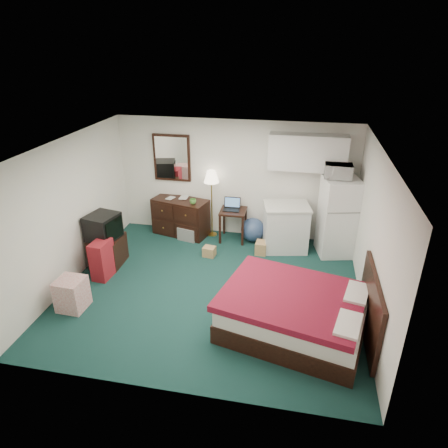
% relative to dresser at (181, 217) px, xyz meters
% --- Properties ---
extents(floor, '(5.00, 4.50, 0.01)m').
position_rel_dresser_xyz_m(floor, '(1.14, -1.98, -0.40)').
color(floor, black).
rests_on(floor, ground).
extents(ceiling, '(5.00, 4.50, 0.01)m').
position_rel_dresser_xyz_m(ceiling, '(1.14, -1.98, 2.10)').
color(ceiling, white).
rests_on(ceiling, walls).
extents(walls, '(5.01, 4.51, 2.50)m').
position_rel_dresser_xyz_m(walls, '(1.14, -1.98, 0.85)').
color(walls, white).
rests_on(walls, floor).
extents(mirror, '(0.80, 0.06, 1.00)m').
position_rel_dresser_xyz_m(mirror, '(-0.21, 0.24, 1.25)').
color(mirror, white).
rests_on(mirror, walls).
extents(upper_cabinets, '(1.50, 0.35, 0.70)m').
position_rel_dresser_xyz_m(upper_cabinets, '(2.59, 0.10, 1.55)').
color(upper_cabinets, white).
rests_on(upper_cabinets, walls).
extents(headboard, '(0.06, 1.56, 1.00)m').
position_rel_dresser_xyz_m(headboard, '(3.60, -2.79, 0.15)').
color(headboard, black).
rests_on(headboard, walls).
extents(dresser, '(1.28, 0.81, 0.81)m').
position_rel_dresser_xyz_m(dresser, '(0.00, 0.00, 0.00)').
color(dresser, black).
rests_on(dresser, floor).
extents(floor_lamp, '(0.34, 0.34, 1.47)m').
position_rel_dresser_xyz_m(floor_lamp, '(0.68, 0.07, 0.33)').
color(floor_lamp, gold).
rests_on(floor_lamp, floor).
extents(desk, '(0.55, 0.55, 0.68)m').
position_rel_dresser_xyz_m(desk, '(1.17, -0.05, -0.06)').
color(desk, black).
rests_on(desk, floor).
extents(exercise_ball, '(0.56, 0.56, 0.51)m').
position_rel_dresser_xyz_m(exercise_ball, '(1.59, -0.02, -0.15)').
color(exercise_ball, navy).
rests_on(exercise_ball, floor).
extents(kitchen_counter, '(0.96, 0.81, 0.93)m').
position_rel_dresser_xyz_m(kitchen_counter, '(2.28, -0.25, 0.06)').
color(kitchen_counter, white).
rests_on(kitchen_counter, floor).
extents(fridge, '(0.78, 0.78, 1.57)m').
position_rel_dresser_xyz_m(fridge, '(3.27, -0.23, 0.38)').
color(fridge, white).
rests_on(fridge, floor).
extents(bed, '(2.29, 1.97, 0.63)m').
position_rel_dresser_xyz_m(bed, '(2.56, -2.79, -0.09)').
color(bed, maroon).
rests_on(bed, floor).
extents(tv_stand, '(0.57, 0.62, 0.56)m').
position_rel_dresser_xyz_m(tv_stand, '(-1.00, -1.51, -0.12)').
color(tv_stand, black).
rests_on(tv_stand, floor).
extents(suitcase, '(0.30, 0.46, 0.71)m').
position_rel_dresser_xyz_m(suitcase, '(-0.88, -1.97, -0.05)').
color(suitcase, maroon).
rests_on(suitcase, floor).
extents(retail_box, '(0.44, 0.44, 0.53)m').
position_rel_dresser_xyz_m(retail_box, '(-0.94, -2.92, -0.14)').
color(retail_box, white).
rests_on(retail_box, floor).
extents(file_bin, '(0.46, 0.39, 0.28)m').
position_rel_dresser_xyz_m(file_bin, '(0.23, -0.22, -0.26)').
color(file_bin, gray).
rests_on(file_bin, floor).
extents(cardboard_box_a, '(0.26, 0.23, 0.20)m').
position_rel_dresser_xyz_m(cardboard_box_a, '(0.83, -0.86, -0.30)').
color(cardboard_box_a, '#9B7950').
rests_on(cardboard_box_a, floor).
extents(cardboard_box_b, '(0.23, 0.27, 0.26)m').
position_rel_dresser_xyz_m(cardboard_box_b, '(1.84, -0.56, -0.27)').
color(cardboard_box_b, '#9B7950').
rests_on(cardboard_box_b, floor).
extents(laptop, '(0.35, 0.29, 0.24)m').
position_rel_dresser_xyz_m(laptop, '(1.13, -0.05, 0.40)').
color(laptop, black).
rests_on(laptop, desk).
extents(crt_tv, '(0.63, 0.66, 0.48)m').
position_rel_dresser_xyz_m(crt_tv, '(-1.01, -1.56, 0.39)').
color(crt_tv, black).
rests_on(crt_tv, tv_stand).
extents(microwave, '(0.50, 0.28, 0.34)m').
position_rel_dresser_xyz_m(microwave, '(3.17, -0.23, 1.34)').
color(microwave, white).
rests_on(microwave, fridge).
extents(book_a, '(0.14, 0.06, 0.20)m').
position_rel_dresser_xyz_m(book_a, '(-0.29, 0.05, 0.50)').
color(book_a, '#9B7950').
rests_on(book_a, dresser).
extents(book_b, '(0.18, 0.02, 0.24)m').
position_rel_dresser_xyz_m(book_b, '(-0.04, 0.10, 0.52)').
color(book_b, '#9B7950').
rests_on(book_b, dresser).
extents(mug, '(0.16, 0.14, 0.14)m').
position_rel_dresser_xyz_m(mug, '(0.34, -0.18, 0.47)').
color(mug, '#488A36').
rests_on(mug, dresser).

